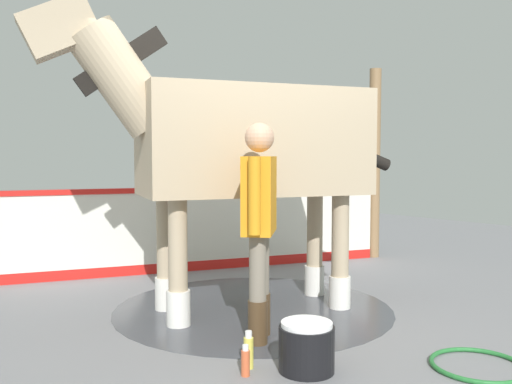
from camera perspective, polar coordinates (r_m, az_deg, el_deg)
ground_plane at (r=5.05m, az=-0.56°, el=-12.65°), size 16.00×16.00×0.02m
wet_patch at (r=5.24m, az=-0.29°, el=-11.92°), size 2.57×2.57×0.00m
barrier_wall at (r=6.88m, az=-5.69°, el=-4.11°), size 1.76×4.55×1.04m
roof_post_far at (r=7.85m, az=12.13°, el=2.88°), size 0.16×0.16×2.61m
horse at (r=5.00m, az=-1.69°, el=5.02°), size 1.61×3.28×2.71m
handler at (r=4.21m, az=0.35°, el=-2.46°), size 0.49×0.52×1.67m
wash_bucket at (r=3.78m, az=5.24°, el=-15.64°), size 0.37×0.37×0.33m
bottle_shampoo at (r=3.83m, az=-0.77°, el=-16.12°), size 0.07×0.07×0.25m
bottle_spray at (r=3.72m, az=-1.10°, el=-17.12°), size 0.06×0.06×0.20m
hose_coil at (r=4.15m, az=21.96°, el=-16.26°), size 0.63×0.63×0.03m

